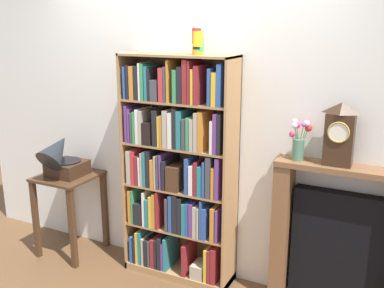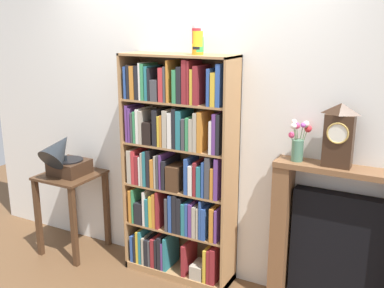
% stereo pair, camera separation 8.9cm
% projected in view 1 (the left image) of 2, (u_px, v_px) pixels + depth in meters
% --- Properties ---
extents(ground_plane, '(7.69, 6.40, 0.02)m').
position_uv_depth(ground_plane, '(172.00, 281.00, 3.69)').
color(ground_plane, brown).
extents(wall_back, '(4.69, 0.08, 2.64)m').
position_uv_depth(wall_back, '(200.00, 119.00, 3.58)').
color(wall_back, silver).
rests_on(wall_back, ground).
extents(bookshelf, '(0.92, 0.30, 1.84)m').
position_uv_depth(bookshelf, '(177.00, 173.00, 3.56)').
color(bookshelf, '#A87A4C').
rests_on(bookshelf, ground).
extents(cup_stack, '(0.09, 0.09, 0.21)m').
position_uv_depth(cup_stack, '(198.00, 40.00, 3.20)').
color(cup_stack, orange).
rests_on(cup_stack, bookshelf).
extents(side_table_left, '(0.49, 0.51, 0.75)m').
position_uv_depth(side_table_left, '(70.00, 196.00, 4.03)').
color(side_table_left, '#472D1C').
rests_on(side_table_left, ground).
extents(gramophone, '(0.30, 0.44, 0.45)m').
position_uv_depth(gramophone, '(61.00, 157.00, 3.87)').
color(gramophone, '#382316').
rests_on(gramophone, side_table_left).
extents(fireplace_mantel, '(0.96, 0.21, 1.13)m').
position_uv_depth(fireplace_mantel, '(339.00, 242.00, 3.16)').
color(fireplace_mantel, brown).
rests_on(fireplace_mantel, ground).
extents(mantel_clock, '(0.19, 0.12, 0.43)m').
position_uv_depth(mantel_clock, '(340.00, 134.00, 2.97)').
color(mantel_clock, '#382316').
rests_on(mantel_clock, fireplace_mantel).
extents(flower_vase, '(0.15, 0.15, 0.30)m').
position_uv_depth(flower_vase, '(299.00, 141.00, 3.11)').
color(flower_vase, '#4C7A60').
rests_on(flower_vase, fireplace_mantel).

